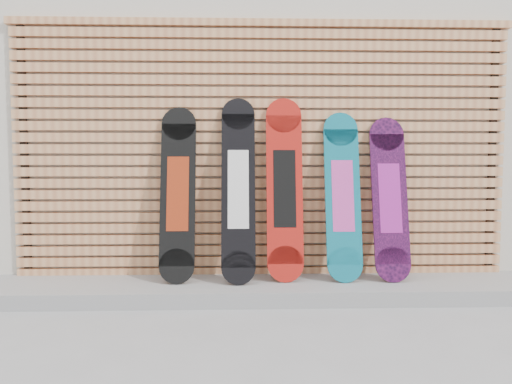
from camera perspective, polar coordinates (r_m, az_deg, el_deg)
ground at (r=3.53m, az=3.88°, el=-14.81°), size 80.00×80.00×0.00m
building at (r=6.90m, az=5.21°, el=9.59°), size 12.00×5.00×3.60m
concrete_step at (r=4.15m, az=0.83°, el=-11.02°), size 4.60×0.70×0.12m
slat_wall at (r=4.29m, az=0.67°, el=4.98°), size 4.26×0.08×2.29m
snowboard_0 at (r=4.14m, az=-8.92°, el=-0.19°), size 0.29×0.34×1.44m
snowboard_1 at (r=4.08m, az=-2.04°, el=0.33°), size 0.28×0.39×1.51m
snowboard_2 at (r=4.13m, az=3.28°, el=0.39°), size 0.30×0.31×1.51m
snowboard_3 at (r=4.20m, az=9.88°, el=-0.43°), size 0.29×0.34×1.40m
snowboard_4 at (r=4.29m, az=15.03°, el=-0.67°), size 0.29×0.34×1.36m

